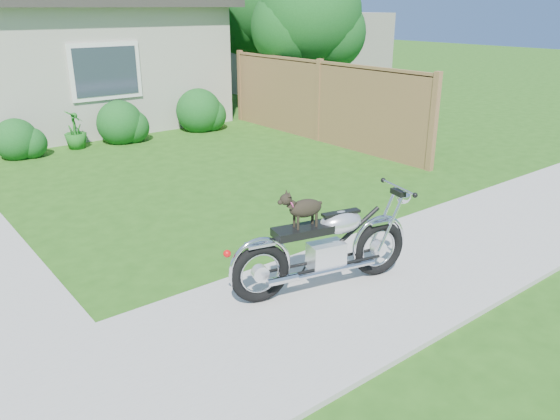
# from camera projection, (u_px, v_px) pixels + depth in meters

# --- Properties ---
(ground) EXTENTS (80.00, 80.00, 0.00)m
(ground) POSITION_uv_depth(u_px,v_px,m) (231.00, 343.00, 5.22)
(ground) COLOR #235114
(ground) RESTS_ON ground
(sidewalk) EXTENTS (24.00, 2.20, 0.04)m
(sidewalk) POSITION_uv_depth(u_px,v_px,m) (231.00, 342.00, 5.21)
(sidewalk) COLOR #9E9B93
(sidewalk) RESTS_ON ground
(fence) EXTENTS (0.12, 6.62, 1.90)m
(fence) POSITION_uv_depth(u_px,v_px,m) (319.00, 101.00, 12.77)
(fence) COLOR brown
(fence) RESTS_ON ground
(tree_near) EXTENTS (2.77, 2.73, 4.19)m
(tree_near) POSITION_uv_depth(u_px,v_px,m) (314.00, 20.00, 14.26)
(tree_near) COLOR #3D2B1C
(tree_near) RESTS_ON ground
(tree_far) EXTENTS (3.02, 3.02, 4.64)m
(tree_far) POSITION_uv_depth(u_px,v_px,m) (263.00, 8.00, 16.86)
(tree_far) COLOR #3D2B1C
(tree_far) RESTS_ON ground
(shrub_row) EXTENTS (10.57, 1.16, 1.16)m
(shrub_row) POSITION_uv_depth(u_px,v_px,m) (53.00, 133.00, 11.89)
(shrub_row) COLOR #144D19
(shrub_row) RESTS_ON ground
(potted_plant_right) EXTENTS (0.55, 0.55, 0.86)m
(potted_plant_right) POSITION_uv_depth(u_px,v_px,m) (75.00, 130.00, 12.22)
(potted_plant_right) COLOR #1C681C
(potted_plant_right) RESTS_ON ground
(motorcycle_with_dog) EXTENTS (2.19, 0.82, 1.18)m
(motorcycle_with_dog) POSITION_uv_depth(u_px,v_px,m) (326.00, 245.00, 6.02)
(motorcycle_with_dog) COLOR black
(motorcycle_with_dog) RESTS_ON sidewalk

